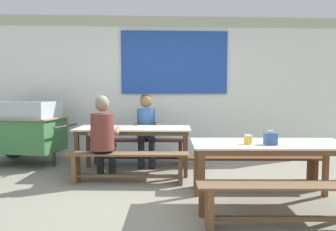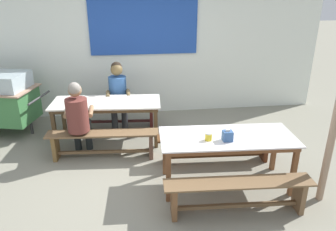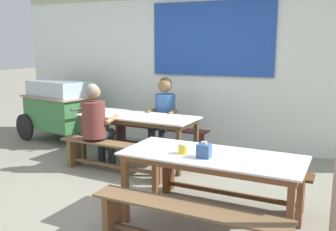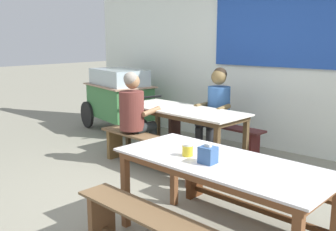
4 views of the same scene
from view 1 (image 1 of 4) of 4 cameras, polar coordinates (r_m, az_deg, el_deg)
The scene contains 13 objects.
ground_plane at distance 4.06m, azimuth 2.24°, elevation -14.22°, with size 40.00×40.00×0.00m, color gray.
backdrop_wall at distance 6.34m, azimuth 0.34°, elevation 5.88°, with size 7.52×0.23×2.77m.
dining_table_far at distance 5.02m, azimuth -6.30°, elevation -2.99°, with size 1.86×0.86×0.72m.
dining_table_near at distance 3.70m, azimuth 18.11°, elevation -5.83°, with size 1.79×0.85×0.72m.
bench_far_back at distance 5.68m, azimuth -5.41°, elevation -5.74°, with size 1.76×0.40×0.43m.
bench_far_front at distance 4.49m, azimuth -7.35°, elevation -8.47°, with size 1.74×0.41×0.43m.
bench_near_back at distance 4.35m, azimuth 15.50°, elevation -9.00°, with size 1.79×0.34×0.43m.
bench_near_front at distance 3.23m, azimuth 21.36°, elevation -14.13°, with size 1.76×0.37×0.43m.
food_cart at distance 6.06m, azimuth -24.82°, elevation -2.04°, with size 1.77×1.17×1.12m.
person_center_facing at distance 5.53m, azimuth -4.01°, elevation -1.63°, with size 0.44×0.59×1.26m.
person_left_back_turned at distance 4.54m, azimuth -11.74°, elevation -3.20°, with size 0.44×0.53×1.24m.
tissue_box at distance 3.56m, azimuth 18.21°, elevation -4.02°, with size 0.12×0.11×0.15m.
condiment_jar at distance 3.53m, azimuth 14.41°, elevation -4.29°, with size 0.09×0.09×0.10m.
Camera 1 is at (-0.34, -3.83, 1.30)m, focal length 33.38 mm.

